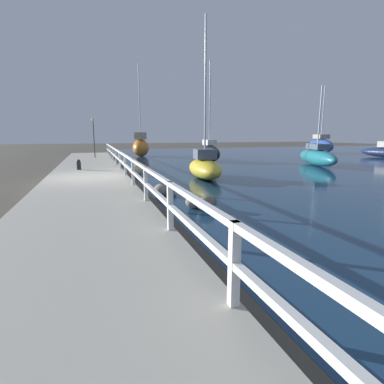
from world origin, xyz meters
The scene contains 16 objects.
ground_plane centered at (0.00, 0.00, 0.00)m, with size 120.00×120.00×0.00m, color #4C473D.
dock_walkway centered at (0.00, 0.00, 0.14)m, with size 3.39×36.00×0.27m.
railing centered at (1.59, 0.00, 0.90)m, with size 0.10×32.50×0.92m.
boulder_downstream centered at (2.72, 3.65, 0.23)m, with size 0.60×0.54×0.45m.
boulder_mid_strip centered at (2.43, -3.67, 0.22)m, with size 0.58×0.52×0.43m.
boulder_upstream centered at (2.79, -3.24, 0.18)m, with size 0.48×0.43×0.36m.
boulder_far_strip centered at (2.90, -5.62, 0.18)m, with size 0.49×0.44×0.36m.
boulder_near_dock centered at (2.26, 1.36, 0.26)m, with size 0.68×0.61×0.51m.
boulder_water_edge centered at (3.13, -5.97, 0.20)m, with size 0.52×0.47×0.39m.
mooring_bollard centered at (-0.45, 2.94, 0.53)m, with size 0.22×0.22×0.52m.
dock_lamp centered at (0.41, 11.20, 2.37)m, with size 0.23×0.23×2.99m.
sailboat_yellow centered at (5.21, -0.32, 0.57)m, with size 1.70×3.73×7.11m.
sailboat_teal centered at (14.57, 3.15, 0.61)m, with size 3.11×5.90×5.13m.
sailboat_black centered at (8.75, 8.08, 0.72)m, with size 1.25×4.06×7.34m.
sailboat_blue centered at (24.18, 13.84, 0.88)m, with size 3.27×5.82×7.12m.
sailboat_orange centered at (4.60, 15.15, 0.93)m, with size 2.19×3.38×8.30m.
Camera 1 is at (0.28, -13.41, 2.05)m, focal length 28.00 mm.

